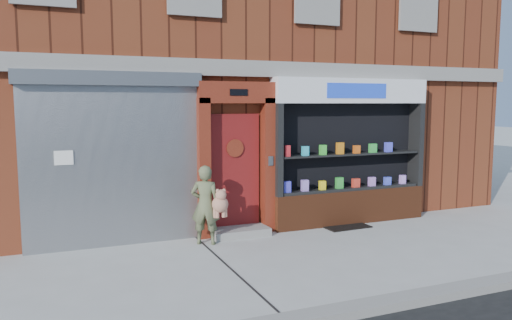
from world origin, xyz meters
TOP-DOWN VIEW (x-y plane):
  - ground at (0.00, 0.00)m, footprint 80.00×80.00m
  - curb at (0.00, -2.15)m, footprint 60.00×0.30m
  - building at (-0.00, 5.99)m, footprint 12.00×8.16m
  - shutter_bay at (-3.00, 1.93)m, footprint 3.10×0.30m
  - red_door_bay at (-0.75, 1.86)m, footprint 1.52×0.58m
  - pharmacy_bay at (1.75, 1.81)m, footprint 3.50×0.41m
  - woman at (-1.47, 1.40)m, footprint 0.69×0.55m
  - doormat at (1.48, 1.55)m, footprint 0.95×0.69m

SIDE VIEW (x-z plane):
  - ground at x=0.00m, z-range 0.00..0.00m
  - doormat at x=1.48m, z-range 0.00..0.02m
  - curb at x=0.00m, z-range 0.00..0.12m
  - woman at x=-1.47m, z-range 0.01..1.42m
  - pharmacy_bay at x=1.75m, z-range -0.13..2.87m
  - red_door_bay at x=-0.75m, z-range 0.01..2.91m
  - shutter_bay at x=-3.00m, z-range 0.20..3.24m
  - building at x=0.00m, z-range 0.00..8.00m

